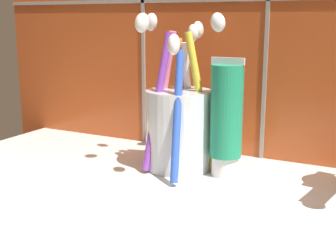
% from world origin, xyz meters
% --- Properties ---
extents(sink_counter, '(0.72, 0.40, 0.02)m').
position_xyz_m(sink_counter, '(0.00, 0.00, 0.01)').
color(sink_counter, silver).
rests_on(sink_counter, ground).
extents(toothbrush_cup, '(0.11, 0.16, 0.19)m').
position_xyz_m(toothbrush_cup, '(-0.06, 0.11, 0.08)').
color(toothbrush_cup, silver).
rests_on(toothbrush_cup, sink_counter).
extents(toothpaste_tube, '(0.04, 0.04, 0.14)m').
position_xyz_m(toothpaste_tube, '(0.00, 0.10, 0.09)').
color(toothpaste_tube, white).
rests_on(toothpaste_tube, sink_counter).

